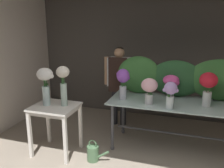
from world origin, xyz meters
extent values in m
plane|color=gray|center=(0.00, 1.65, 0.00)|extent=(7.25, 7.25, 0.00)
cube|color=#4C4742|center=(0.00, 3.30, 1.32)|extent=(5.47, 0.12, 2.63)
cube|color=#A8C0BC|center=(0.44, 1.83, 0.82)|extent=(2.05, 0.86, 0.02)
cylinder|color=#4C4C51|center=(-0.49, 1.50, 0.40)|extent=(0.05, 0.05, 0.81)
sphere|color=#4C4C51|center=(-0.49, 1.50, 0.03)|extent=(0.07, 0.07, 0.07)
cylinder|color=#4C4C51|center=(-0.49, 2.16, 0.40)|extent=(0.05, 0.05, 0.81)
sphere|color=#4C4C51|center=(-0.49, 2.16, 0.03)|extent=(0.07, 0.07, 0.07)
cylinder|color=#4C4C51|center=(0.44, 1.83, 0.28)|extent=(1.85, 0.03, 0.03)
cube|color=silver|center=(-1.32, 1.15, 0.78)|extent=(0.69, 0.61, 0.03)
cube|color=silver|center=(-1.32, 1.15, 0.74)|extent=(0.63, 0.55, 0.06)
cube|color=silver|center=(-1.63, 0.89, 0.38)|extent=(0.05, 0.05, 0.77)
cube|color=silver|center=(-1.02, 0.89, 0.38)|extent=(0.05, 0.05, 0.77)
cube|color=silver|center=(-1.63, 1.42, 0.38)|extent=(0.05, 0.05, 0.77)
cube|color=silver|center=(-1.02, 1.42, 0.38)|extent=(0.05, 0.05, 0.77)
cylinder|color=#232328|center=(-0.77, 2.52, 0.41)|extent=(0.12, 0.12, 0.82)
cylinder|color=#232328|center=(-0.59, 2.52, 0.41)|extent=(0.12, 0.12, 0.82)
cube|color=silver|center=(-0.68, 2.52, 1.10)|extent=(0.43, 0.22, 0.56)
cube|color=black|center=(-0.68, 2.41, 1.06)|extent=(0.36, 0.02, 0.68)
cylinder|color=tan|center=(-0.93, 2.52, 1.10)|extent=(0.09, 0.09, 0.55)
cylinder|color=tan|center=(-0.42, 2.52, 1.10)|extent=(0.09, 0.09, 0.55)
sphere|color=tan|center=(-0.68, 2.52, 1.47)|extent=(0.20, 0.20, 0.20)
ellipsoid|color=black|center=(-0.68, 2.54, 1.53)|extent=(0.15, 0.15, 0.09)
ellipsoid|color=#387033|center=(-0.21, 2.14, 1.15)|extent=(0.76, 0.28, 0.66)
ellipsoid|color=#28562D|center=(0.43, 2.14, 1.14)|extent=(0.87, 0.24, 0.62)
ellipsoid|color=#387033|center=(1.14, 2.14, 1.16)|extent=(1.07, 0.30, 0.67)
cylinder|color=silver|center=(-0.38, 1.72, 0.94)|extent=(0.11, 0.11, 0.22)
cylinder|color=#9EBCB2|center=(-0.38, 1.72, 0.87)|extent=(0.10, 0.10, 0.09)
cylinder|color=#387033|center=(-0.36, 1.73, 0.99)|extent=(0.01, 0.01, 0.31)
cylinder|color=#387033|center=(-0.38, 1.74, 0.99)|extent=(0.01, 0.01, 0.31)
cylinder|color=#387033|center=(-0.41, 1.72, 0.99)|extent=(0.01, 0.01, 0.31)
cylinder|color=#387033|center=(-0.38, 1.70, 0.99)|extent=(0.01, 0.01, 0.31)
ellipsoid|color=purple|center=(-0.38, 1.72, 1.22)|extent=(0.21, 0.21, 0.23)
sphere|color=purple|center=(-0.43, 1.70, 1.25)|extent=(0.10, 0.10, 0.10)
sphere|color=purple|center=(-0.31, 1.74, 1.19)|extent=(0.08, 0.08, 0.08)
cylinder|color=silver|center=(0.40, 1.51, 0.92)|extent=(0.11, 0.11, 0.19)
cylinder|color=#9EBCB2|center=(0.40, 1.51, 0.87)|extent=(0.11, 0.11, 0.08)
cylinder|color=#2D6028|center=(0.43, 1.52, 0.96)|extent=(0.01, 0.01, 0.25)
cylinder|color=#2D6028|center=(0.39, 1.53, 0.96)|extent=(0.01, 0.01, 0.25)
cylinder|color=#2D6028|center=(0.39, 1.50, 0.96)|extent=(0.01, 0.01, 0.25)
ellipsoid|color=#B28ED1|center=(0.40, 1.51, 1.14)|extent=(0.19, 0.19, 0.19)
sphere|color=#B28ED1|center=(0.31, 1.50, 1.11)|extent=(0.06, 0.06, 0.06)
sphere|color=#B28ED1|center=(0.48, 1.51, 1.11)|extent=(0.07, 0.07, 0.07)
ellipsoid|color=#387033|center=(0.38, 1.48, 1.03)|extent=(0.05, 0.10, 0.03)
cylinder|color=silver|center=(0.92, 1.79, 0.94)|extent=(0.13, 0.13, 0.23)
cylinder|color=#9EBCB2|center=(0.92, 1.79, 0.88)|extent=(0.12, 0.12, 0.09)
cylinder|color=#387033|center=(0.95, 1.79, 1.00)|extent=(0.01, 0.01, 0.33)
cylinder|color=#387033|center=(0.91, 1.82, 1.00)|extent=(0.01, 0.01, 0.33)
cylinder|color=#387033|center=(0.90, 1.76, 1.00)|extent=(0.01, 0.01, 0.33)
ellipsoid|color=red|center=(0.92, 1.79, 1.23)|extent=(0.27, 0.27, 0.23)
sphere|color=red|center=(0.84, 1.78, 1.21)|extent=(0.11, 0.11, 0.11)
sphere|color=red|center=(0.99, 1.79, 1.19)|extent=(0.07, 0.07, 0.07)
cylinder|color=silver|center=(0.36, 1.97, 0.93)|extent=(0.11, 0.11, 0.21)
cylinder|color=#9EBCB2|center=(0.36, 1.97, 0.87)|extent=(0.10, 0.10, 0.09)
cylinder|color=#387033|center=(0.39, 1.96, 0.97)|extent=(0.01, 0.01, 0.26)
cylinder|color=#387033|center=(0.35, 1.98, 0.97)|extent=(0.01, 0.01, 0.26)
cylinder|color=#387033|center=(0.35, 1.96, 0.97)|extent=(0.01, 0.01, 0.26)
ellipsoid|color=#E54C9E|center=(0.36, 1.97, 1.14)|extent=(0.26, 0.26, 0.17)
sphere|color=#E54C9E|center=(0.45, 1.94, 1.11)|extent=(0.09, 0.09, 0.09)
ellipsoid|color=#28562D|center=(0.35, 1.98, 1.05)|extent=(0.09, 0.10, 0.03)
cylinder|color=silver|center=(0.07, 1.61, 0.91)|extent=(0.13, 0.13, 0.16)
cylinder|color=#9EBCB2|center=(0.07, 1.61, 0.86)|extent=(0.12, 0.12, 0.07)
cylinder|color=#477F3D|center=(0.09, 1.61, 0.95)|extent=(0.01, 0.01, 0.23)
cylinder|color=#477F3D|center=(0.06, 1.64, 0.95)|extent=(0.01, 0.01, 0.23)
cylinder|color=#477F3D|center=(0.06, 1.59, 0.95)|extent=(0.01, 0.01, 0.23)
ellipsoid|color=#EFB2BC|center=(0.07, 1.61, 1.13)|extent=(0.25, 0.25, 0.21)
sphere|color=#EFB2BC|center=(-0.02, 1.63, 1.09)|extent=(0.07, 0.07, 0.07)
ellipsoid|color=#28562D|center=(0.10, 1.58, 1.01)|extent=(0.10, 0.09, 0.03)
cylinder|color=silver|center=(-1.46, 1.15, 0.95)|extent=(0.12, 0.12, 0.30)
cylinder|color=#9EBCB2|center=(-1.46, 1.15, 0.86)|extent=(0.11, 0.11, 0.13)
cylinder|color=#2D6028|center=(-1.44, 1.16, 1.02)|extent=(0.01, 0.01, 0.43)
cylinder|color=#2D6028|center=(-1.48, 1.17, 1.02)|extent=(0.01, 0.01, 0.43)
cylinder|color=#2D6028|center=(-1.47, 1.13, 1.02)|extent=(0.01, 0.01, 0.43)
ellipsoid|color=white|center=(-1.46, 1.15, 1.29)|extent=(0.24, 0.24, 0.19)
sphere|color=white|center=(-1.54, 1.15, 1.30)|extent=(0.09, 0.09, 0.09)
sphere|color=white|center=(-1.36, 1.17, 1.27)|extent=(0.07, 0.07, 0.07)
ellipsoid|color=#387033|center=(-1.47, 1.19, 1.12)|extent=(0.05, 0.10, 0.03)
cylinder|color=silver|center=(-1.18, 1.21, 0.98)|extent=(0.10, 0.10, 0.36)
cylinder|color=#9EBCB2|center=(-1.18, 1.21, 0.88)|extent=(0.09, 0.09, 0.15)
cylinder|color=#387033|center=(-1.17, 1.21, 1.05)|extent=(0.01, 0.01, 0.47)
cylinder|color=#387033|center=(-1.18, 1.24, 1.05)|extent=(0.01, 0.01, 0.47)
cylinder|color=#387033|center=(-1.20, 1.21, 1.05)|extent=(0.01, 0.01, 0.47)
cylinder|color=#387033|center=(-1.18, 1.19, 1.05)|extent=(0.01, 0.01, 0.47)
ellipsoid|color=silver|center=(-1.18, 1.21, 1.34)|extent=(0.20, 0.20, 0.18)
sphere|color=silver|center=(-1.27, 1.23, 1.30)|extent=(0.08, 0.08, 0.08)
cylinder|color=#4C704C|center=(-0.67, 1.10, 0.12)|extent=(0.18, 0.18, 0.24)
cylinder|color=#4C704C|center=(-0.50, 1.10, 0.13)|extent=(0.18, 0.04, 0.14)
torus|color=#4C704C|center=(-0.67, 1.10, 0.28)|extent=(0.13, 0.02, 0.13)
camera|label=1|loc=(0.68, -2.13, 2.16)|focal=40.94mm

